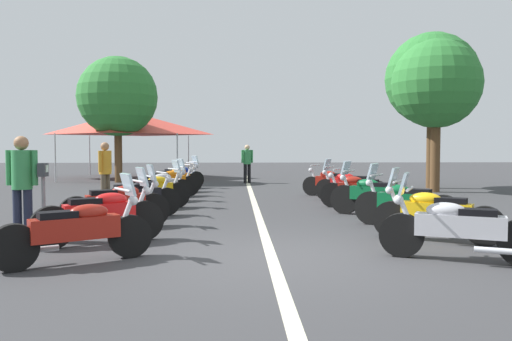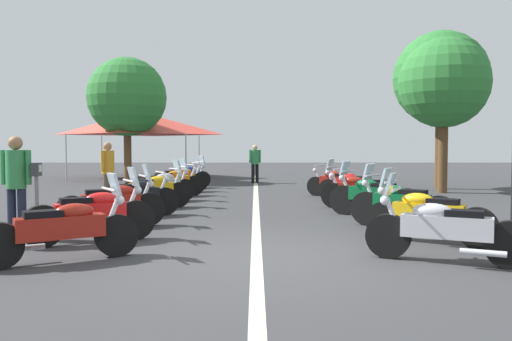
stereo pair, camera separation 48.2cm
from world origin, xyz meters
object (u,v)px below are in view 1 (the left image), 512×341
at_px(motorcycle_right_row_3, 374,195).
at_px(roadside_tree_0, 118,97).
at_px(motorcycle_left_row_0, 78,230).
at_px(bystander_0, 105,168).
at_px(motorcycle_right_row_2, 404,203).
at_px(motorcycle_left_row_4, 152,190).
at_px(motorcycle_left_row_2, 117,204).
at_px(motorcycle_right_row_4, 359,190).
at_px(roadside_tree_1, 436,84).
at_px(motorcycle_left_row_5, 158,186).
at_px(motorcycle_right_row_0, 457,228).
at_px(event_tent, 129,123).
at_px(bystander_1, 247,161).
at_px(motorcycle_left_row_8, 179,176).
at_px(motorcycle_left_row_6, 167,182).
at_px(roadside_tree_2, 432,80).
at_px(motorcycle_left_row_1, 101,215).
at_px(motorcycle_right_row_5, 350,185).
at_px(motorcycle_left_row_3, 137,197).
at_px(bystander_2, 22,179).
at_px(motorcycle_left_row_7, 174,179).
at_px(motorcycle_right_row_6, 333,182).
at_px(parking_meter, 43,187).
at_px(motorcycle_right_row_1, 434,213).

distance_m(motorcycle_right_row_3, roadside_tree_0, 13.85).
xyz_separation_m(motorcycle_left_row_0, bystander_0, (6.78, 1.34, 0.52)).
bearing_deg(motorcycle_right_row_2, motorcycle_left_row_4, 6.72).
height_order(motorcycle_left_row_2, motorcycle_right_row_4, motorcycle_left_row_2).
bearing_deg(motorcycle_right_row_2, roadside_tree_1, -78.85).
distance_m(motorcycle_left_row_5, roadside_tree_1, 9.86).
bearing_deg(motorcycle_right_row_0, event_tent, -40.66).
bearing_deg(bystander_1, motorcycle_left_row_8, 113.64).
height_order(motorcycle_left_row_6, roadside_tree_2, roadside_tree_2).
relative_size(motorcycle_left_row_1, event_tent, 0.33).
height_order(motorcycle_right_row_5, bystander_1, bystander_1).
xyz_separation_m(motorcycle_left_row_2, motorcycle_right_row_3, (1.53, -5.32, 0.01)).
height_order(motorcycle_left_row_2, roadside_tree_0, roadside_tree_0).
bearing_deg(motorcycle_left_row_3, bystander_2, -145.59).
bearing_deg(bystander_0, motorcycle_left_row_1, -56.27).
distance_m(motorcycle_left_row_2, motorcycle_right_row_2, 5.48).
relative_size(bystander_0, event_tent, 0.29).
bearing_deg(roadside_tree_0, motorcycle_left_row_7, -149.12).
xyz_separation_m(bystander_0, bystander_2, (-5.08, 0.08, 0.05)).
distance_m(motorcycle_left_row_0, bystander_2, 2.28).
height_order(motorcycle_left_row_3, motorcycle_right_row_3, motorcycle_right_row_3).
relative_size(motorcycle_right_row_3, motorcycle_right_row_4, 0.98).
bearing_deg(bystander_0, motorcycle_right_row_6, 37.79).
xyz_separation_m(motorcycle_left_row_4, motorcycle_left_row_6, (2.95, 0.02, -0.01)).
distance_m(motorcycle_left_row_3, motorcycle_right_row_0, 6.80).
distance_m(motorcycle_left_row_4, roadside_tree_1, 10.32).
relative_size(motorcycle_right_row_3, roadside_tree_0, 0.34).
distance_m(motorcycle_left_row_0, motorcycle_left_row_6, 8.81).
bearing_deg(event_tent, motorcycle_right_row_2, -151.20).
bearing_deg(motorcycle_left_row_6, motorcycle_right_row_5, -45.49).
distance_m(motorcycle_left_row_7, bystander_0, 3.82).
xyz_separation_m(motorcycle_right_row_5, parking_meter, (-5.66, 6.34, 0.44)).
relative_size(motorcycle_left_row_8, parking_meter, 1.42).
distance_m(motorcycle_right_row_6, bystander_1, 6.35).
bearing_deg(motorcycle_right_row_3, motorcycle_right_row_5, -56.77).
xyz_separation_m(motorcycle_left_row_2, roadside_tree_1, (7.33, -8.97, 3.15)).
relative_size(motorcycle_left_row_1, bystander_2, 1.11).
bearing_deg(motorcycle_left_row_5, motorcycle_right_row_2, -72.82).
relative_size(motorcycle_left_row_6, motorcycle_right_row_6, 1.09).
bearing_deg(event_tent, motorcycle_right_row_5, -142.23).
relative_size(motorcycle_left_row_3, roadside_tree_2, 0.32).
bearing_deg(parking_meter, bystander_1, 75.11).
xyz_separation_m(motorcycle_left_row_5, motorcycle_right_row_4, (-1.57, -5.22, -0.01)).
relative_size(motorcycle_left_row_5, motorcycle_right_row_2, 1.09).
distance_m(motorcycle_left_row_2, roadside_tree_1, 12.01).
bearing_deg(motorcycle_left_row_7, roadside_tree_2, -19.89).
bearing_deg(motorcycle_left_row_4, motorcycle_right_row_3, -45.61).
distance_m(motorcycle_left_row_0, motorcycle_right_row_2, 6.04).
height_order(motorcycle_right_row_1, motorcycle_right_row_4, motorcycle_right_row_1).
distance_m(motorcycle_left_row_5, motorcycle_right_row_5, 5.34).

